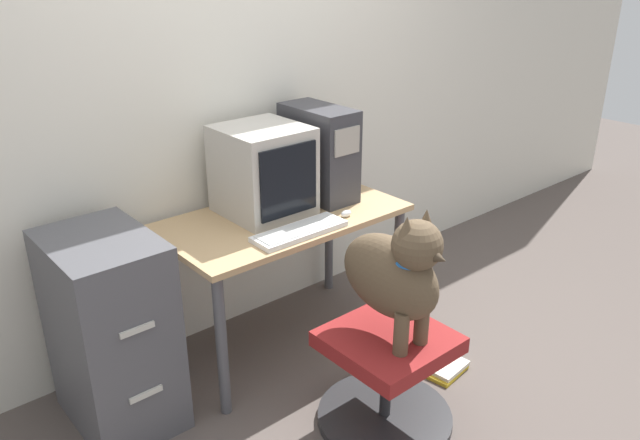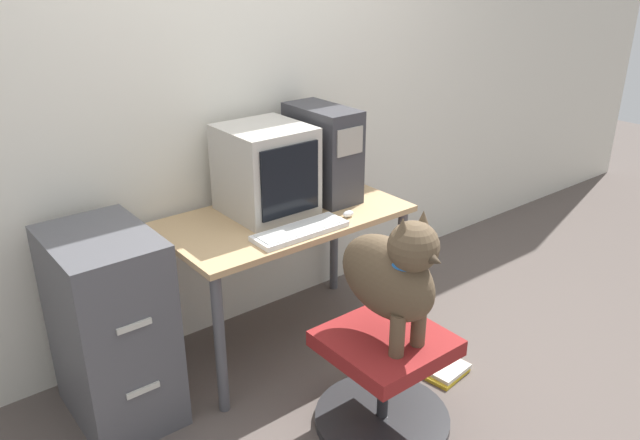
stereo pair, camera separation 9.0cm
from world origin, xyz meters
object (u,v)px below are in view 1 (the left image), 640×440
(office_chair, at_px, (386,378))
(dog, at_px, (396,271))
(crt_monitor, at_px, (263,170))
(filing_cabinet, at_px, (112,332))
(book_stack_floor, at_px, (442,366))
(keyboard, at_px, (300,231))
(pc_tower, at_px, (319,153))

(office_chair, distance_m, dog, 0.53)
(crt_monitor, distance_m, filing_cabinet, 1.01)
(office_chair, bearing_deg, book_stack_floor, 8.19)
(office_chair, xyz_separation_m, book_stack_floor, (0.48, 0.07, -0.21))
(crt_monitor, bearing_deg, keyboard, -95.86)
(dog, bearing_deg, office_chair, 90.00)
(crt_monitor, bearing_deg, dog, -90.51)
(pc_tower, distance_m, dog, 0.98)
(crt_monitor, distance_m, office_chair, 1.13)
(crt_monitor, relative_size, filing_cabinet, 0.50)
(crt_monitor, relative_size, keyboard, 0.93)
(book_stack_floor, bearing_deg, filing_cabinet, 151.82)
(crt_monitor, bearing_deg, book_stack_floor, -59.56)
(keyboard, bearing_deg, dog, -87.54)
(office_chair, height_order, dog, dog)
(filing_cabinet, xyz_separation_m, book_stack_floor, (1.35, -0.72, -0.42))
(office_chair, distance_m, book_stack_floor, 0.53)
(pc_tower, xyz_separation_m, office_chair, (-0.35, -0.87, -0.74))
(pc_tower, relative_size, filing_cabinet, 0.55)
(office_chair, bearing_deg, crt_monitor, 89.47)
(filing_cabinet, distance_m, book_stack_floor, 1.58)
(keyboard, distance_m, office_chair, 0.76)
(filing_cabinet, height_order, book_stack_floor, filing_cabinet)
(filing_cabinet, relative_size, book_stack_floor, 3.54)
(keyboard, xyz_separation_m, book_stack_floor, (0.51, -0.49, -0.72))
(crt_monitor, xyz_separation_m, book_stack_floor, (0.47, -0.81, -0.92))
(keyboard, xyz_separation_m, dog, (0.02, -0.58, 0.01))
(crt_monitor, height_order, dog, crt_monitor)
(dog, bearing_deg, keyboard, 92.46)
(crt_monitor, distance_m, pc_tower, 0.35)
(crt_monitor, height_order, pc_tower, pc_tower)
(keyboard, bearing_deg, pc_tower, 39.38)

